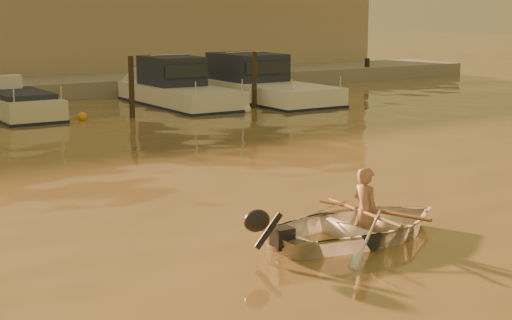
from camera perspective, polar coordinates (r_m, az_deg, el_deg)
ground_plane at (r=11.61m, az=-3.27°, el=-6.63°), size 160.00×160.00×0.00m
dinghy at (r=12.25m, az=7.59°, el=-4.77°), size 3.20×2.32×0.65m
person at (r=12.26m, az=7.96°, el=-3.78°), size 0.35×0.52×1.42m
outboard_motor at (r=11.33m, az=1.85°, el=-5.60°), size 0.91×0.42×0.70m
oar_port at (r=12.35m, az=8.49°, el=-3.63°), size 0.54×2.06×0.13m
oar_starboard at (r=12.22m, az=7.79°, el=-3.76°), size 0.38×2.09×0.13m
moored_boat_3 at (r=26.84m, az=-16.88°, el=3.50°), size 1.81×5.32×0.95m
moored_boat_4 at (r=28.93m, az=-5.59°, el=5.23°), size 2.24×6.92×1.75m
moored_boat_5 at (r=30.62m, az=0.13°, el=5.60°), size 2.63×8.70×1.75m
piling_3 at (r=25.72m, az=-9.04°, el=5.04°), size 0.18×0.18×2.20m
piling_4 at (r=27.91m, az=-0.12°, el=5.64°), size 0.18×0.18×2.20m
fender_d at (r=25.59m, az=-12.51°, el=3.08°), size 0.30×0.30×0.30m
fender_e at (r=26.89m, az=-0.69°, el=3.72°), size 0.30×0.30×0.30m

